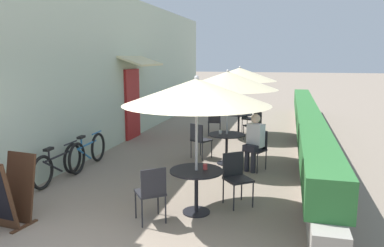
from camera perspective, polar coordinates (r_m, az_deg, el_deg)
name	(u,v)px	position (r m, az deg, el deg)	size (l,w,h in m)	color
cafe_facade_wall	(135,69)	(12.06, -8.72, 8.24)	(0.98, 14.86, 4.20)	#B2C1AD
planter_hedge	(307,124)	(11.29, 17.12, -0.14)	(0.60, 13.86, 1.01)	gray
patio_table_near	(196,181)	(5.96, 0.67, -8.71)	(0.84, 0.84, 0.71)	black
patio_umbrella_near	(197,92)	(5.66, 0.70, 4.85)	(2.27, 2.27, 2.18)	#B7B7BC
cafe_chair_near_left	(152,190)	(5.64, -6.19, -10.02)	(0.56, 0.56, 0.87)	#232328
cafe_chair_near_right	(236,174)	(6.36, 6.71, -7.71)	(0.56, 0.56, 0.87)	#232328
coffee_cup_near	(205,167)	(5.93, 2.03, -6.59)	(0.07, 0.07, 0.09)	#B73D3D
patio_table_mid	(227,141)	(8.69, 5.30, -2.73)	(0.84, 0.84, 0.71)	black
patio_umbrella_mid	(228,80)	(8.49, 5.46, 6.54)	(2.27, 2.27, 2.18)	#B7B7BC
cafe_chair_mid_left	(257,147)	(8.35, 9.84, -3.48)	(0.54, 0.54, 0.87)	#232328
seated_patron_mid_left	(254,140)	(8.21, 9.47, -2.47)	(0.47, 0.50, 1.25)	#23232D
cafe_chair_mid_right	(199,138)	(9.09, 1.14, -2.22)	(0.54, 0.54, 0.87)	#232328
coffee_cup_mid	(220,132)	(8.64, 4.34, -1.31)	(0.07, 0.07, 0.09)	white
patio_table_far	(239,119)	(11.80, 7.13, 0.63)	(0.84, 0.84, 0.71)	black
patio_umbrella_far	(240,74)	(11.66, 7.28, 7.45)	(2.27, 2.27, 2.18)	#B7B7BC
cafe_chair_far_left	(214,120)	(11.73, 3.42, 0.56)	(0.46, 0.46, 0.87)	#232328
cafe_chair_far_right	(254,124)	(11.22, 9.49, 0.00)	(0.56, 0.56, 0.87)	#232328
cafe_chair_far_back	(248,117)	(12.50, 8.48, 1.06)	(0.52, 0.52, 0.87)	#232328
coffee_cup_far	(239,113)	(11.68, 7.13, 1.62)	(0.07, 0.07, 0.09)	#B73D3D
bicycle_leaning	(58,164)	(7.97, -19.72, -5.86)	(0.10, 1.68, 0.74)	black
bicycle_second	(88,152)	(8.73, -15.58, -4.18)	(0.16, 1.71, 0.78)	black
menu_board	(9,192)	(6.17, -26.15, -9.32)	(0.61, 0.69, 1.04)	#422819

